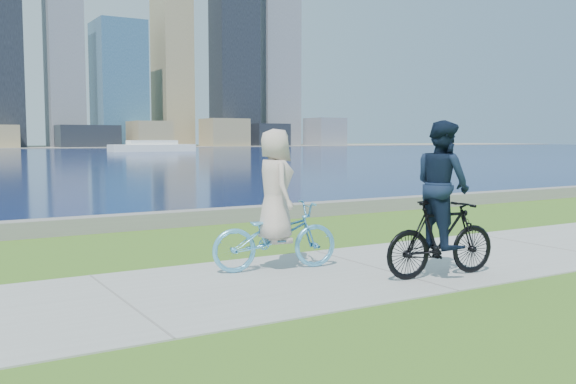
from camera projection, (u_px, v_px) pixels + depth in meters
name	position (u px, v px, depth m)	size (l,w,h in m)	color
ground	(124.00, 302.00, 8.02)	(320.00, 320.00, 0.00)	#3C681B
concrete_path	(124.00, 302.00, 8.02)	(80.00, 3.50, 0.02)	#9E9F9A
seawall	(37.00, 228.00, 13.32)	(90.00, 0.50, 0.35)	slate
ferry_far	(152.00, 147.00, 91.40)	(11.97, 3.42, 1.62)	white
cyclist_woman	(275.00, 218.00, 9.86)	(1.04, 2.09, 2.17)	#60BAEB
cyclist_man	(442.00, 212.00, 9.35)	(0.79, 1.93, 2.29)	black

